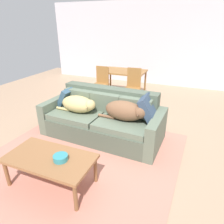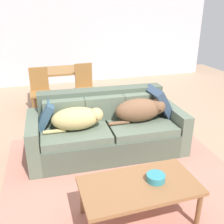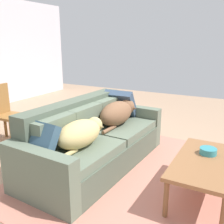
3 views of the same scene
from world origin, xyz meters
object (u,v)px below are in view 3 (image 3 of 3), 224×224
at_px(dining_chair_near_right, 6,111).
at_px(couch, 93,141).
at_px(dog_on_right_cushion, 118,113).
at_px(coffee_table, 205,164).
at_px(bowl_on_coffee_table, 208,151).
at_px(throw_pillow_by_right_arm, 120,104).
at_px(throw_pillow_by_left_arm, 41,140).
at_px(dog_on_left_cushion, 81,133).

bearing_deg(dining_chair_near_right, couch, -95.28).
height_order(dog_on_right_cushion, coffee_table, dog_on_right_cushion).
bearing_deg(bowl_on_coffee_table, dining_chair_near_right, 90.63).
relative_size(throw_pillow_by_right_arm, bowl_on_coffee_table, 2.53).
xyz_separation_m(couch, throw_pillow_by_left_arm, (-0.85, 0.10, 0.30)).
height_order(dog_on_left_cushion, bowl_on_coffee_table, dog_on_left_cushion).
xyz_separation_m(dog_on_left_cushion, throw_pillow_by_left_arm, (-0.41, 0.22, 0.01)).
distance_m(throw_pillow_by_left_arm, bowl_on_coffee_table, 1.82).
xyz_separation_m(couch, throw_pillow_by_right_arm, (0.86, 0.01, 0.34)).
relative_size(dog_on_left_cushion, dining_chair_near_right, 0.86).
relative_size(dog_on_right_cushion, bowl_on_coffee_table, 4.75).
height_order(dog_on_right_cushion, throw_pillow_by_left_arm, throw_pillow_by_left_arm).
xyz_separation_m(coffee_table, dining_chair_near_right, (0.14, 3.21, 0.13)).
distance_m(dog_on_left_cushion, dining_chair_near_right, 1.93).
relative_size(dog_on_left_cushion, coffee_table, 0.72).
distance_m(throw_pillow_by_left_arm, dining_chair_near_right, 1.88).
distance_m(dog_on_right_cushion, dining_chair_near_right, 1.93).
distance_m(coffee_table, bowl_on_coffee_table, 0.19).
bearing_deg(throw_pillow_by_right_arm, dog_on_right_cushion, -158.45).
relative_size(dog_on_left_cushion, throw_pillow_by_left_arm, 2.19).
relative_size(couch, throw_pillow_by_right_arm, 4.89).
xyz_separation_m(dog_on_right_cushion, bowl_on_coffee_table, (-0.41, -1.33, -0.16)).
bearing_deg(dining_chair_near_right, dog_on_left_cushion, -108.30).
xyz_separation_m(couch, dog_on_right_cushion, (0.49, -0.13, 0.30)).
bearing_deg(throw_pillow_by_right_arm, dog_on_left_cushion, -173.82).
bearing_deg(couch, throw_pillow_by_right_arm, 3.74).
relative_size(dog_on_right_cushion, throw_pillow_by_left_arm, 2.32).
xyz_separation_m(couch, dog_on_left_cushion, (-0.44, -0.13, 0.29)).
height_order(coffee_table, bowl_on_coffee_table, bowl_on_coffee_table).
relative_size(couch, throw_pillow_by_left_arm, 6.05).
distance_m(dog_on_left_cushion, bowl_on_coffee_table, 1.44).
relative_size(dog_on_right_cushion, throw_pillow_by_right_arm, 1.88).
height_order(dog_on_left_cushion, throw_pillow_by_right_arm, throw_pillow_by_right_arm).
height_order(dog_on_left_cushion, dog_on_right_cushion, dog_on_right_cushion).
relative_size(dog_on_left_cushion, bowl_on_coffee_table, 4.48).
height_order(couch, coffee_table, couch).
bearing_deg(dog_on_left_cushion, couch, 18.69).
distance_m(throw_pillow_by_right_arm, coffee_table, 1.78).
height_order(bowl_on_coffee_table, dining_chair_near_right, dining_chair_near_right).
bearing_deg(throw_pillow_by_left_arm, dining_chair_near_right, 61.35).
xyz_separation_m(throw_pillow_by_left_arm, coffee_table, (0.76, -1.56, -0.24)).
xyz_separation_m(bowl_on_coffee_table, dining_chair_near_right, (-0.04, 3.20, 0.05)).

